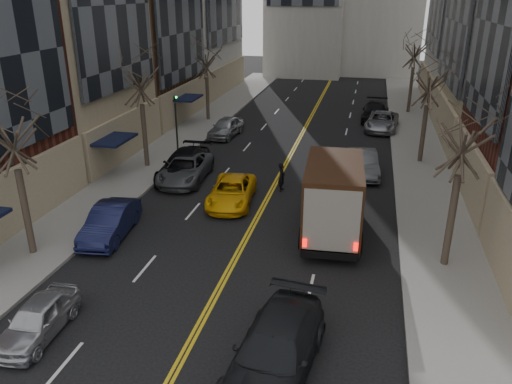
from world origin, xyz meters
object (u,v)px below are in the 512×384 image
taxi (232,192)px  pedestrian (282,177)px  ups_truck (333,197)px  observer_sedan (275,351)px

taxi → pedestrian: bearing=41.0°
ups_truck → pedestrian: size_ratio=4.09×
observer_sedan → pedestrian: pedestrian is taller
taxi → observer_sedan: bearing=-74.2°
ups_truck → pedestrian: 5.97m
pedestrian → observer_sedan: bearing=-174.5°
taxi → ups_truck: bearing=-28.6°
ups_truck → pedestrian: ups_truck is taller
taxi → pedestrian: pedestrian is taller
observer_sedan → ups_truck: bearing=91.5°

